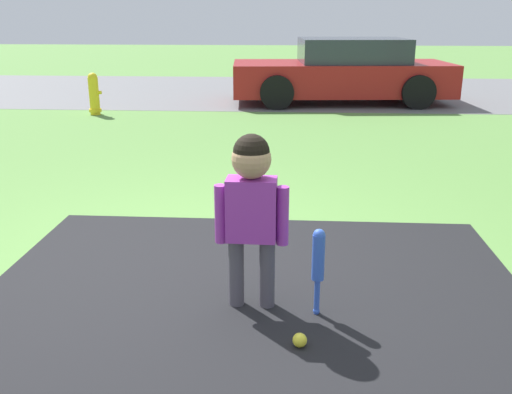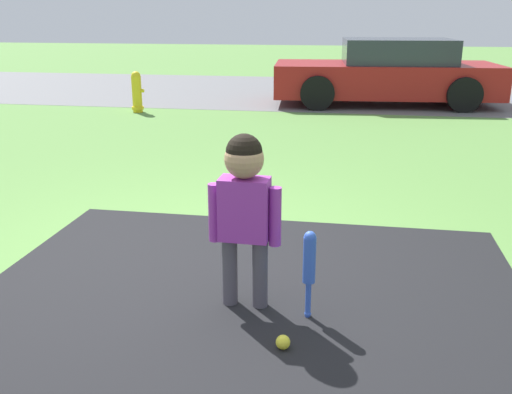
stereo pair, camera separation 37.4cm
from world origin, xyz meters
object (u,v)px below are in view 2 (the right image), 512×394
at_px(baseball_bat, 309,263).
at_px(fire_hydrant, 137,92).
at_px(child, 244,198).
at_px(parked_car, 387,73).
at_px(sports_ball, 283,342).

bearing_deg(baseball_bat, fire_hydrant, 118.27).
bearing_deg(child, fire_hydrant, 117.40).
bearing_deg(parked_car, fire_hydrant, 16.93).
height_order(child, parked_car, parked_car).
xyz_separation_m(child, fire_hydrant, (-3.31, 6.81, -0.34)).
xyz_separation_m(sports_ball, parked_car, (0.92, 9.05, 0.56)).
height_order(sports_ball, fire_hydrant, fire_hydrant).
distance_m(sports_ball, parked_car, 9.12).
distance_m(baseball_bat, sports_ball, 0.49).
distance_m(baseball_bat, fire_hydrant, 7.82).
xyz_separation_m(child, baseball_bat, (0.40, -0.08, -0.35)).
height_order(child, sports_ball, child).
xyz_separation_m(fire_hydrant, parked_car, (4.52, 1.80, 0.24)).
bearing_deg(sports_ball, parked_car, 84.19).
distance_m(child, baseball_bat, 0.53).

